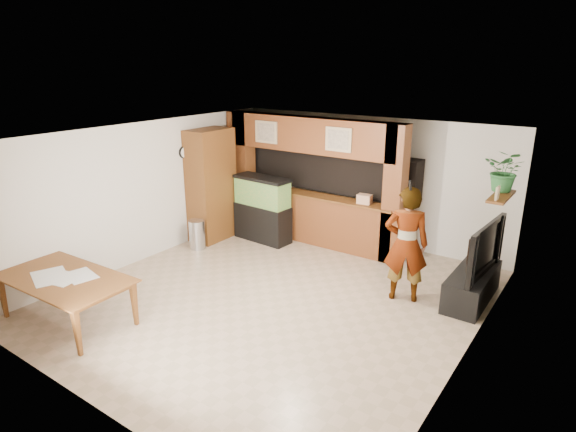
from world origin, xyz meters
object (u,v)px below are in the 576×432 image
Objects in this scene: pantry_cabinet at (211,185)px; dining_table at (65,300)px; aquarium at (263,210)px; television at (477,247)px; person at (406,244)px.

pantry_cabinet is 3.97m from dining_table.
pantry_cabinet is at bearing -148.48° from aquarium.
television is 6.21m from dining_table.
dining_table is (-0.26, -4.33, -0.32)m from aquarium.
dining_table is at bearing 20.97° from person.
pantry_cabinet is 1.63× the size of television.
aquarium reaches higher than television.
aquarium is 3.58m from person.
person reaches higher than television.
aquarium is 4.41m from television.
pantry_cabinet is 5.36m from television.
pantry_cabinet reaches higher than dining_table.
pantry_cabinet reaches higher than television.
television is 0.72× the size of dining_table.
television is (5.35, 0.26, -0.26)m from pantry_cabinet.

